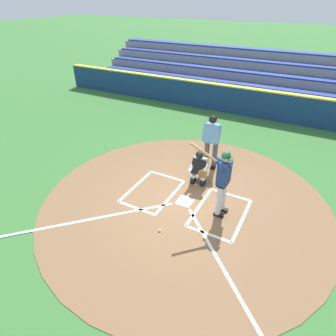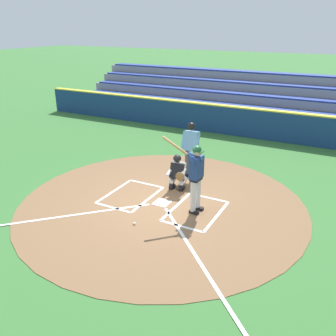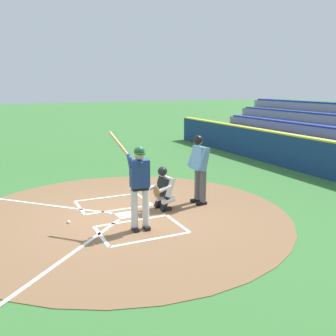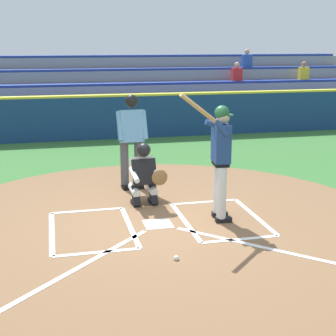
% 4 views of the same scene
% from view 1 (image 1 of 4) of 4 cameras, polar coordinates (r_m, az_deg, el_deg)
% --- Properties ---
extents(ground_plane, '(120.00, 120.00, 0.00)m').
position_cam_1_polar(ground_plane, '(8.16, 3.37, -6.72)').
color(ground_plane, '#387033').
extents(dirt_circle, '(8.00, 8.00, 0.01)m').
position_cam_1_polar(dirt_circle, '(8.15, 3.37, -6.68)').
color(dirt_circle, brown).
rests_on(dirt_circle, ground).
extents(home_plate_and_chalk, '(7.93, 4.91, 0.01)m').
position_cam_1_polar(home_plate_and_chalk, '(7.54, 0.48, -10.30)').
color(home_plate_and_chalk, white).
rests_on(home_plate_and_chalk, dirt_circle).
extents(batter, '(0.98, 0.65, 2.13)m').
position_cam_1_polar(batter, '(7.23, 10.89, -2.18)').
color(batter, silver).
rests_on(batter, ground).
extents(catcher, '(0.62, 0.61, 1.13)m').
position_cam_1_polar(catcher, '(8.61, 6.28, 0.19)').
color(catcher, black).
rests_on(catcher, ground).
extents(plate_umpire, '(0.60, 0.43, 1.86)m').
position_cam_1_polar(plate_umpire, '(9.28, 8.72, 5.88)').
color(plate_umpire, '#4C4C51').
rests_on(plate_umpire, ground).
extents(baseball, '(0.07, 0.07, 0.07)m').
position_cam_1_polar(baseball, '(7.23, -1.66, -12.36)').
color(baseball, white).
rests_on(baseball, ground).
extents(backstop_wall, '(22.00, 0.36, 1.31)m').
position_cam_1_polar(backstop_wall, '(14.30, 16.67, 12.39)').
color(backstop_wall, navy).
rests_on(backstop_wall, ground).
extents(bleacher_stand, '(20.00, 4.25, 2.55)m').
position_cam_1_polar(bleacher_stand, '(17.34, 19.44, 15.89)').
color(bleacher_stand, gray).
rests_on(bleacher_stand, ground).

